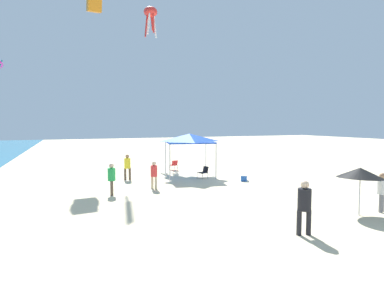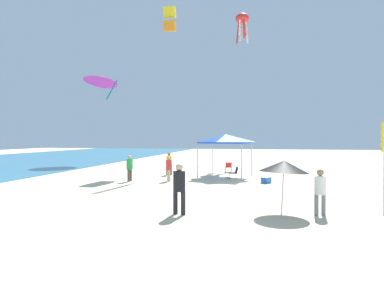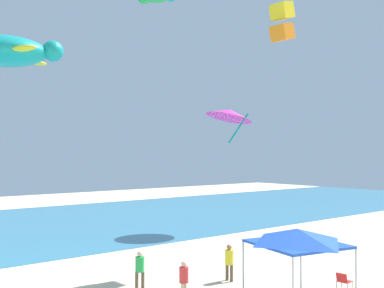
{
  "view_description": "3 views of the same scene",
  "coord_description": "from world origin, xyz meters",
  "px_view_note": "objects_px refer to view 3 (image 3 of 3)",
  "views": [
    {
      "loc": [
        -18.19,
        11.66,
        3.8
      ],
      "look_at": [
        2.36,
        3.24,
        2.29
      ],
      "focal_mm": 28.16,
      "sensor_mm": 36.0,
      "label": 1
    },
    {
      "loc": [
        -22.1,
        1.52,
        2.83
      ],
      "look_at": [
        1.81,
        6.24,
        2.37
      ],
      "focal_mm": 30.82,
      "sensor_mm": 36.0,
      "label": 2
    },
    {
      "loc": [
        -12.59,
        -7.45,
        5.98
      ],
      "look_at": [
        1.73,
        10.49,
        6.58
      ],
      "focal_mm": 41.51,
      "sensor_mm": 36.0,
      "label": 3
    }
  ],
  "objects_px": {
    "canopy_tent": "(297,237)",
    "kite_turtle_teal": "(6,51)",
    "person_beachcomber": "(184,277)",
    "kite_box_yellow": "(282,22)",
    "person_by_tent": "(140,267)",
    "folding_chair_near_cooler": "(343,280)",
    "kite_delta_magenta": "(229,114)",
    "person_watching_sky": "(229,259)"
  },
  "relations": [
    {
      "from": "person_beachcomber",
      "to": "folding_chair_near_cooler",
      "type": "bearing_deg",
      "value": 120.05
    },
    {
      "from": "person_by_tent",
      "to": "canopy_tent",
      "type": "bearing_deg",
      "value": -52.73
    },
    {
      "from": "canopy_tent",
      "to": "folding_chair_near_cooler",
      "type": "height_order",
      "value": "canopy_tent"
    },
    {
      "from": "kite_box_yellow",
      "to": "person_watching_sky",
      "type": "bearing_deg",
      "value": 99.27
    },
    {
      "from": "kite_delta_magenta",
      "to": "kite_turtle_teal",
      "type": "relative_size",
      "value": 0.67
    },
    {
      "from": "folding_chair_near_cooler",
      "to": "kite_turtle_teal",
      "type": "height_order",
      "value": "kite_turtle_teal"
    },
    {
      "from": "kite_box_yellow",
      "to": "kite_turtle_teal",
      "type": "height_order",
      "value": "kite_box_yellow"
    },
    {
      "from": "canopy_tent",
      "to": "person_by_tent",
      "type": "xyz_separation_m",
      "value": [
        -3.62,
        5.89,
        -1.75
      ]
    },
    {
      "from": "kite_box_yellow",
      "to": "kite_delta_magenta",
      "type": "bearing_deg",
      "value": -30.46
    },
    {
      "from": "person_beachcomber",
      "to": "person_by_tent",
      "type": "bearing_deg",
      "value": -108.52
    },
    {
      "from": "canopy_tent",
      "to": "kite_turtle_teal",
      "type": "relative_size",
      "value": 0.53
    },
    {
      "from": "kite_delta_magenta",
      "to": "person_watching_sky",
      "type": "bearing_deg",
      "value": 152.97
    },
    {
      "from": "canopy_tent",
      "to": "person_watching_sky",
      "type": "height_order",
      "value": "canopy_tent"
    },
    {
      "from": "person_beachcomber",
      "to": "kite_turtle_teal",
      "type": "xyz_separation_m",
      "value": [
        -2.69,
        15.86,
        11.91
      ]
    },
    {
      "from": "canopy_tent",
      "to": "person_beachcomber",
      "type": "distance_m",
      "value": 4.91
    },
    {
      "from": "person_by_tent",
      "to": "kite_turtle_teal",
      "type": "xyz_separation_m",
      "value": [
        -2.1,
        13.39,
        11.87
      ]
    },
    {
      "from": "person_beachcomber",
      "to": "person_watching_sky",
      "type": "xyz_separation_m",
      "value": [
        3.44,
        0.92,
        0.07
      ]
    },
    {
      "from": "folding_chair_near_cooler",
      "to": "kite_turtle_teal",
      "type": "bearing_deg",
      "value": 17.37
    },
    {
      "from": "person_watching_sky",
      "to": "kite_delta_magenta",
      "type": "height_order",
      "value": "kite_delta_magenta"
    },
    {
      "from": "person_watching_sky",
      "to": "canopy_tent",
      "type": "bearing_deg",
      "value": -4.66
    },
    {
      "from": "person_watching_sky",
      "to": "kite_delta_magenta",
      "type": "distance_m",
      "value": 16.71
    },
    {
      "from": "canopy_tent",
      "to": "kite_delta_magenta",
      "type": "distance_m",
      "value": 19.28
    },
    {
      "from": "canopy_tent",
      "to": "kite_delta_magenta",
      "type": "relative_size",
      "value": 0.79
    },
    {
      "from": "folding_chair_near_cooler",
      "to": "kite_box_yellow",
      "type": "height_order",
      "value": "kite_box_yellow"
    },
    {
      "from": "canopy_tent",
      "to": "kite_box_yellow",
      "type": "relative_size",
      "value": 1.55
    },
    {
      "from": "canopy_tent",
      "to": "kite_box_yellow",
      "type": "distance_m",
      "value": 13.95
    },
    {
      "from": "person_by_tent",
      "to": "kite_delta_magenta",
      "type": "xyz_separation_m",
      "value": [
        14.01,
        8.95,
        8.35
      ]
    },
    {
      "from": "person_beachcomber",
      "to": "kite_turtle_teal",
      "type": "relative_size",
      "value": 0.23
    },
    {
      "from": "person_beachcomber",
      "to": "kite_box_yellow",
      "type": "xyz_separation_m",
      "value": [
        9.14,
        2.38,
        12.92
      ]
    },
    {
      "from": "kite_box_yellow",
      "to": "folding_chair_near_cooler",
      "type": "bearing_deg",
      "value": 148.69
    },
    {
      "from": "kite_turtle_teal",
      "to": "person_by_tent",
      "type": "bearing_deg",
      "value": -53.56
    },
    {
      "from": "person_beachcomber",
      "to": "kite_box_yellow",
      "type": "distance_m",
      "value": 16.0
    },
    {
      "from": "canopy_tent",
      "to": "kite_delta_magenta",
      "type": "bearing_deg",
      "value": 55.0
    },
    {
      "from": "canopy_tent",
      "to": "kite_turtle_teal",
      "type": "height_order",
      "value": "kite_turtle_teal"
    },
    {
      "from": "person_by_tent",
      "to": "person_beachcomber",
      "type": "distance_m",
      "value": 2.54
    },
    {
      "from": "canopy_tent",
      "to": "person_beachcomber",
      "type": "height_order",
      "value": "canopy_tent"
    },
    {
      "from": "person_by_tent",
      "to": "kite_delta_magenta",
      "type": "distance_m",
      "value": 18.6
    },
    {
      "from": "person_watching_sky",
      "to": "kite_turtle_teal",
      "type": "xyz_separation_m",
      "value": [
        -6.12,
        14.94,
        11.85
      ]
    },
    {
      "from": "folding_chair_near_cooler",
      "to": "kite_box_yellow",
      "type": "xyz_separation_m",
      "value": [
        2.82,
        5.74,
        13.4
      ]
    },
    {
      "from": "person_watching_sky",
      "to": "kite_turtle_teal",
      "type": "relative_size",
      "value": 0.24
    },
    {
      "from": "kite_delta_magenta",
      "to": "kite_box_yellow",
      "type": "bearing_deg",
      "value": 171.15
    },
    {
      "from": "kite_delta_magenta",
      "to": "kite_turtle_teal",
      "type": "bearing_deg",
      "value": 91.11
    }
  ]
}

